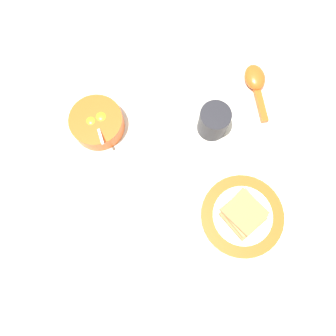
% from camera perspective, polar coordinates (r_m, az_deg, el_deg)
% --- Properties ---
extents(ground_plane, '(3.00, 3.00, 0.00)m').
position_cam_1_polar(ground_plane, '(0.92, 6.80, 9.74)').
color(ground_plane, beige).
extents(egg_bowl, '(0.14, 0.14, 0.08)m').
position_cam_1_polar(egg_bowl, '(0.89, -12.23, 7.70)').
color(egg_bowl, '#DB5119').
rests_on(egg_bowl, ground_plane).
extents(toast_plate, '(0.21, 0.21, 0.02)m').
position_cam_1_polar(toast_plate, '(0.85, 12.79, -8.14)').
color(toast_plate, '#DB5119').
rests_on(toast_plate, ground_plane).
extents(toast_sandwich, '(0.11, 0.11, 0.04)m').
position_cam_1_polar(toast_sandwich, '(0.82, 13.06, -7.74)').
color(toast_sandwich, '#9E7042').
rests_on(toast_sandwich, toast_plate).
extents(soup_spoon, '(0.14, 0.15, 0.03)m').
position_cam_1_polar(soup_spoon, '(0.96, 15.03, 14.32)').
color(soup_spoon, '#DB5119').
rests_on(soup_spoon, ground_plane).
extents(drinking_cup, '(0.08, 0.08, 0.09)m').
position_cam_1_polar(drinking_cup, '(0.86, 7.97, 8.11)').
color(drinking_cup, black).
rests_on(drinking_cup, ground_plane).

